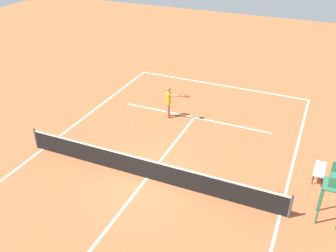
{
  "coord_description": "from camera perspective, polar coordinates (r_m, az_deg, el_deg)",
  "views": [
    {
      "loc": [
        -5.85,
        11.12,
        9.8
      ],
      "look_at": [
        0.4,
        -3.12,
        0.8
      ],
      "focal_mm": 39.84,
      "sensor_mm": 36.0,
      "label": 1
    }
  ],
  "objects": [
    {
      "name": "tennis_net",
      "position": [
        15.63,
        -3.29,
        -6.51
      ],
      "size": [
        11.74,
        0.1,
        1.07
      ],
      "color": "#4C4C51",
      "rests_on": "ground"
    },
    {
      "name": "umpire_chair",
      "position": [
        14.24,
        24.27,
        -8.19
      ],
      "size": [
        0.8,
        0.8,
        2.41
      ],
      "color": "#2D6B4C",
      "rests_on": "ground"
    },
    {
      "name": "player_serving",
      "position": [
        19.91,
        0.23,
        4.07
      ],
      "size": [
        1.34,
        0.46,
        1.79
      ],
      "rotation": [
        0.0,
        0.0,
        1.82
      ],
      "color": "#9E704C",
      "rests_on": "ground"
    },
    {
      "name": "courtside_chair_mid",
      "position": [
        16.59,
        22.14,
        -6.47
      ],
      "size": [
        0.44,
        0.46,
        0.95
      ],
      "color": "#262626",
      "rests_on": "ground"
    },
    {
      "name": "ground_plane",
      "position": [
        15.93,
        -3.24,
        -7.95
      ],
      "size": [
        60.0,
        60.0,
        0.0
      ],
      "primitive_type": "plane",
      "color": "#AD5933"
    },
    {
      "name": "court_lines",
      "position": [
        15.93,
        -3.24,
        -7.94
      ],
      "size": [
        11.14,
        21.29,
        0.01
      ],
      "color": "white",
      "rests_on": "ground"
    },
    {
      "name": "tennis_ball",
      "position": [
        19.58,
        -6.22,
        -0.04
      ],
      "size": [
        0.07,
        0.07,
        0.07
      ],
      "primitive_type": "sphere",
      "color": "#CCE033",
      "rests_on": "ground"
    }
  ]
}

